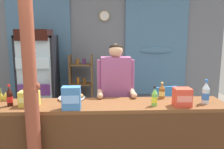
% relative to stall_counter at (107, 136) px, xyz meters
% --- Properties ---
extents(ground_plane, '(7.00, 7.00, 0.00)m').
position_rel_stall_counter_xyz_m(ground_plane, '(-0.02, 0.81, -0.57)').
color(ground_plane, slate).
extents(back_wall_curtained, '(5.25, 0.22, 2.59)m').
position_rel_stall_counter_xyz_m(back_wall_curtained, '(-0.03, 2.48, 0.75)').
color(back_wall_curtained, slate).
rests_on(back_wall_curtained, ground).
extents(stall_counter, '(2.87, 0.53, 0.94)m').
position_rel_stall_counter_xyz_m(stall_counter, '(0.00, 0.00, 0.00)').
color(stall_counter, brown).
rests_on(stall_counter, ground).
extents(timber_post, '(0.17, 0.15, 2.44)m').
position_rel_stall_counter_xyz_m(timber_post, '(-0.78, -0.25, 0.60)').
color(timber_post, brown).
rests_on(timber_post, ground).
extents(drink_fridge, '(0.70, 0.71, 1.84)m').
position_rel_stall_counter_xyz_m(drink_fridge, '(-1.28, 1.91, 0.44)').
color(drink_fridge, black).
rests_on(drink_fridge, ground).
extents(bottle_shelf_rack, '(0.48, 0.28, 1.34)m').
position_rel_stall_counter_xyz_m(bottle_shelf_rack, '(-0.47, 2.12, 0.12)').
color(bottle_shelf_rack, brown).
rests_on(bottle_shelf_rack, ground).
extents(plastic_lawn_chair, '(0.54, 0.54, 0.86)m').
position_rel_stall_counter_xyz_m(plastic_lawn_chair, '(1.02, 1.39, -0.08)').
color(plastic_lawn_chair, '#3884D6').
rests_on(plastic_lawn_chair, ground).
extents(shopkeeper, '(0.52, 0.42, 1.63)m').
position_rel_stall_counter_xyz_m(shopkeeper, '(0.14, 0.58, 0.45)').
color(shopkeeper, '#28282D').
rests_on(shopkeeper, ground).
extents(soda_bottle_water, '(0.09, 0.09, 0.29)m').
position_rel_stall_counter_xyz_m(soda_bottle_water, '(1.18, 0.05, 0.49)').
color(soda_bottle_water, silver).
rests_on(soda_bottle_water, stall_counter).
extents(soda_bottle_iced_tea, '(0.08, 0.08, 0.21)m').
position_rel_stall_counter_xyz_m(soda_bottle_iced_tea, '(0.72, 0.30, 0.46)').
color(soda_bottle_iced_tea, brown).
rests_on(soda_bottle_iced_tea, stall_counter).
extents(soda_bottle_cola, '(0.07, 0.07, 0.25)m').
position_rel_stall_counter_xyz_m(soda_bottle_cola, '(-1.12, 0.07, 0.47)').
color(soda_bottle_cola, black).
rests_on(soda_bottle_cola, stall_counter).
extents(soda_bottle_lime_soda, '(0.07, 0.07, 0.23)m').
position_rel_stall_counter_xyz_m(soda_bottle_lime_soda, '(0.55, -0.00, 0.46)').
color(soda_bottle_lime_soda, '#75C64C').
rests_on(soda_bottle_lime_soda, stall_counter).
extents(snack_box_crackers, '(0.19, 0.16, 0.21)m').
position_rel_stall_counter_xyz_m(snack_box_crackers, '(0.86, -0.03, 0.47)').
color(snack_box_crackers, '#E5422D').
rests_on(snack_box_crackers, stall_counter).
extents(snack_box_instant_noodle, '(0.22, 0.14, 0.17)m').
position_rel_stall_counter_xyz_m(snack_box_instant_noodle, '(-0.89, 0.06, 0.45)').
color(snack_box_instant_noodle, '#EAD14C').
rests_on(snack_box_instant_noodle, stall_counter).
extents(snack_box_biscuit, '(0.20, 0.13, 0.26)m').
position_rel_stall_counter_xyz_m(snack_box_biscuit, '(-0.39, -0.09, 0.49)').
color(snack_box_biscuit, '#3D75B7').
rests_on(snack_box_biscuit, stall_counter).
extents(pastry_tray, '(0.34, 0.34, 0.07)m').
position_rel_stall_counter_xyz_m(pastry_tray, '(-0.44, 0.31, 0.39)').
color(pastry_tray, '#BCBCC1').
rests_on(pastry_tray, stall_counter).
extents(banana_bunch, '(0.28, 0.05, 0.16)m').
position_rel_stall_counter_xyz_m(banana_bunch, '(-1.30, 0.28, 0.42)').
color(banana_bunch, '#DBCC42').
rests_on(banana_bunch, stall_counter).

